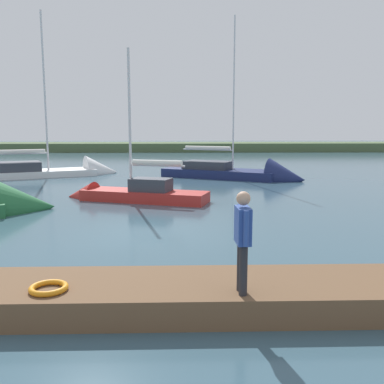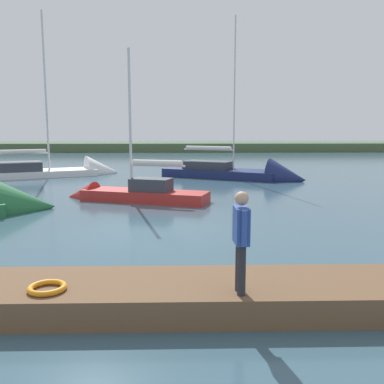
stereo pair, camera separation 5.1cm
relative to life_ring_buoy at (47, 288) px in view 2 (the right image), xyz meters
name	(u,v)px [view 2 (the right image)]	position (x,y,z in m)	size (l,w,h in m)	color
ground_plane	(146,231)	(-1.16, -6.20, -0.57)	(200.00, 200.00, 0.00)	#385666
far_shoreline	(174,151)	(-1.16, -54.52, -0.57)	(180.00, 8.00, 2.40)	#4C603D
dock_pier	(119,296)	(-1.16, -0.36, -0.31)	(26.90, 1.82, 0.52)	brown
life_ring_buoy	(47,288)	(0.00, 0.00, 0.00)	(0.66, 0.66, 0.10)	orange
sailboat_far_right	(247,176)	(-6.56, -20.10, -0.36)	(9.57, 6.55, 11.44)	navy
sailboat_far_left	(65,173)	(5.86, -22.54, -0.39)	(9.84, 6.19, 12.14)	white
sailboat_mid_channel	(129,197)	(0.12, -12.08, -0.43)	(6.96, 3.63, 7.47)	#B22823
person_on_dock	(241,235)	(-3.29, 0.17, 0.96)	(0.24, 0.66, 1.73)	#28282D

